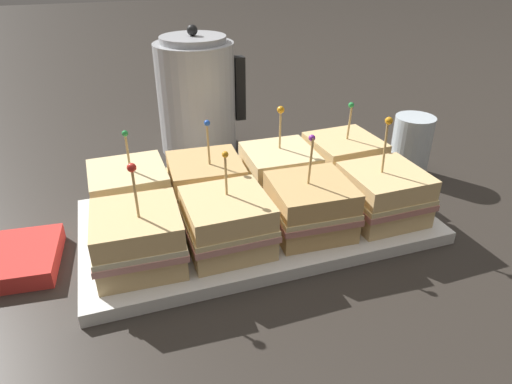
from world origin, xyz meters
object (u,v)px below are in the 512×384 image
(sandwich_back_far_left, at_px, (130,193))
(sandwich_back_center_right, at_px, (279,172))
(sandwich_front_far_right, at_px, (383,194))
(napkin_stack, at_px, (13,259))
(sandwich_back_center_left, at_px, (206,183))
(sandwich_front_center_left, at_px, (227,223))
(sandwich_front_center_right, at_px, (310,206))
(sandwich_front_far_left, at_px, (138,238))
(drinking_glass, at_px, (411,146))
(sandwich_back_far_right, at_px, (343,161))
(serving_platter, at_px, (256,221))
(kettle_steel, at_px, (197,96))

(sandwich_back_far_left, xyz_separation_m, sandwich_back_center_right, (0.23, -0.00, -0.00))
(sandwich_front_far_right, bearing_deg, sandwich_back_center_right, 134.59)
(napkin_stack, bearing_deg, sandwich_back_center_left, 9.84)
(sandwich_front_center_left, distance_m, sandwich_front_center_right, 0.12)
(sandwich_front_far_left, xyz_separation_m, drinking_glass, (0.49, 0.14, -0.00))
(sandwich_front_far_right, xyz_separation_m, napkin_stack, (-0.51, 0.07, -0.04))
(sandwich_front_far_right, bearing_deg, sandwich_back_center_left, 153.44)
(sandwich_back_far_left, relative_size, sandwich_back_center_right, 0.96)
(sandwich_front_center_left, height_order, sandwich_back_far_left, sandwich_back_far_left)
(sandwich_back_far_right, height_order, drinking_glass, sandwich_back_far_right)
(sandwich_back_far_left, relative_size, sandwich_back_far_right, 0.98)
(sandwich_back_center_right, distance_m, sandwich_back_far_right, 0.11)
(sandwich_front_center_left, bearing_deg, sandwich_back_far_left, 133.59)
(sandwich_front_far_left, distance_m, sandwich_back_far_left, 0.12)
(serving_platter, height_order, sandwich_back_far_right, sandwich_back_far_right)
(serving_platter, bearing_deg, drinking_glass, 13.45)
(serving_platter, relative_size, sandwich_front_center_right, 3.48)
(sandwich_front_center_left, bearing_deg, napkin_stack, 165.63)
(sandwich_front_center_left, xyz_separation_m, napkin_stack, (-0.27, 0.07, -0.04))
(sandwich_front_center_right, relative_size, kettle_steel, 0.59)
(sandwich_back_far_left, distance_m, kettle_steel, 0.31)
(serving_platter, relative_size, sandwich_front_far_right, 3.25)
(sandwich_front_far_left, xyz_separation_m, sandwich_back_center_right, (0.23, 0.12, 0.00))
(kettle_steel, height_order, drinking_glass, kettle_steel)
(serving_platter, xyz_separation_m, sandwich_back_center_left, (-0.06, 0.06, 0.05))
(kettle_steel, bearing_deg, sandwich_back_center_right, -74.53)
(kettle_steel, bearing_deg, sandwich_front_center_right, -78.96)
(sandwich_front_far_left, relative_size, sandwich_back_far_right, 1.03)
(sandwich_back_far_left, xyz_separation_m, sandwich_back_far_right, (0.35, -0.00, 0.00))
(sandwich_front_center_right, height_order, sandwich_back_center_left, sandwich_front_center_right)
(sandwich_front_center_right, relative_size, drinking_glass, 1.32)
(sandwich_front_far_right, distance_m, drinking_glass, 0.20)
(sandwich_front_far_right, height_order, napkin_stack, sandwich_front_far_right)
(sandwich_back_center_left, relative_size, sandwich_back_far_right, 1.01)
(sandwich_back_center_right, bearing_deg, sandwich_back_far_left, 179.73)
(sandwich_front_center_right, height_order, drinking_glass, sandwich_front_center_right)
(sandwich_front_center_left, distance_m, sandwich_back_center_left, 0.12)
(sandwich_front_center_right, distance_m, kettle_steel, 0.39)
(sandwich_back_far_left, relative_size, kettle_steel, 0.56)
(sandwich_back_far_left, height_order, sandwich_back_center_left, sandwich_back_center_left)
(drinking_glass, bearing_deg, serving_platter, -166.55)
(sandwich_back_far_left, height_order, napkin_stack, sandwich_back_far_left)
(sandwich_front_center_right, bearing_deg, serving_platter, 136.33)
(sandwich_back_far_right, xyz_separation_m, drinking_glass, (0.15, 0.02, -0.00))
(sandwich_front_center_right, bearing_deg, kettle_steel, 101.04)
(sandwich_front_far_right, bearing_deg, sandwich_front_center_right, 178.49)
(serving_platter, height_order, sandwich_back_center_right, sandwich_back_center_right)
(sandwich_back_center_left, bearing_deg, sandwich_front_far_right, -26.56)
(serving_platter, bearing_deg, sandwich_back_far_right, 18.32)
(sandwich_front_center_right, distance_m, sandwich_back_far_right, 0.16)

